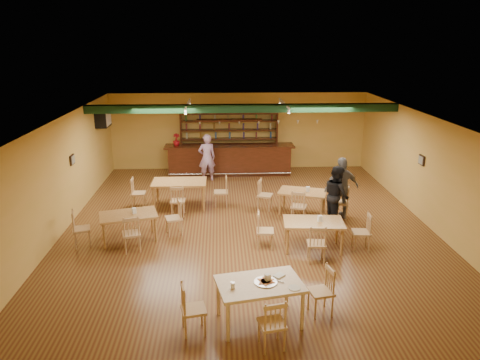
{
  "coord_description": "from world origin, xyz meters",
  "views": [
    {
      "loc": [
        -0.77,
        -11.87,
        5.01
      ],
      "look_at": [
        -0.2,
        0.6,
        1.15
      ],
      "focal_mm": 34.39,
      "sensor_mm": 36.0,
      "label": 1
    }
  ],
  "objects_px": {
    "dining_table_c": "(129,227)",
    "near_table": "(259,302)",
    "dining_table_b": "(302,202)",
    "dining_table_a": "(180,194)",
    "bar_counter": "(230,160)",
    "patron_right_a": "(336,195)",
    "patron_bar": "(207,158)",
    "dining_table_d": "(313,235)"
  },
  "relations": [
    {
      "from": "dining_table_c",
      "to": "near_table",
      "type": "bearing_deg",
      "value": -66.45
    },
    {
      "from": "dining_table_b",
      "to": "dining_table_a",
      "type": "bearing_deg",
      "value": -172.43
    },
    {
      "from": "dining_table_a",
      "to": "dining_table_c",
      "type": "relative_size",
      "value": 1.15
    },
    {
      "from": "bar_counter",
      "to": "patron_right_a",
      "type": "bearing_deg",
      "value": -60.56
    },
    {
      "from": "bar_counter",
      "to": "dining_table_c",
      "type": "relative_size",
      "value": 3.44
    },
    {
      "from": "dining_table_a",
      "to": "dining_table_b",
      "type": "xyz_separation_m",
      "value": [
        3.69,
        -0.73,
        -0.07
      ]
    },
    {
      "from": "dining_table_b",
      "to": "patron_bar",
      "type": "distance_m",
      "value": 4.53
    },
    {
      "from": "patron_right_a",
      "to": "patron_bar",
      "type": "bearing_deg",
      "value": 29.23
    },
    {
      "from": "dining_table_c",
      "to": "patron_right_a",
      "type": "bearing_deg",
      "value": -6.42
    },
    {
      "from": "dining_table_a",
      "to": "patron_bar",
      "type": "bearing_deg",
      "value": 73.94
    },
    {
      "from": "patron_bar",
      "to": "patron_right_a",
      "type": "xyz_separation_m",
      "value": [
        3.7,
        -4.24,
        -0.03
      ]
    },
    {
      "from": "near_table",
      "to": "patron_right_a",
      "type": "relative_size",
      "value": 0.91
    },
    {
      "from": "bar_counter",
      "to": "dining_table_d",
      "type": "xyz_separation_m",
      "value": [
        1.9,
        -6.69,
        -0.2
      ]
    },
    {
      "from": "dining_table_c",
      "to": "patron_bar",
      "type": "xyz_separation_m",
      "value": [
        1.89,
        5.12,
        0.51
      ]
    },
    {
      "from": "bar_counter",
      "to": "patron_right_a",
      "type": "height_order",
      "value": "patron_right_a"
    },
    {
      "from": "dining_table_b",
      "to": "patron_bar",
      "type": "relative_size",
      "value": 0.8
    },
    {
      "from": "bar_counter",
      "to": "near_table",
      "type": "distance_m",
      "value": 9.72
    },
    {
      "from": "bar_counter",
      "to": "near_table",
      "type": "relative_size",
      "value": 3.23
    },
    {
      "from": "bar_counter",
      "to": "dining_table_d",
      "type": "distance_m",
      "value": 6.96
    },
    {
      "from": "patron_bar",
      "to": "patron_right_a",
      "type": "bearing_deg",
      "value": 117.95
    },
    {
      "from": "near_table",
      "to": "patron_bar",
      "type": "xyz_separation_m",
      "value": [
        -1.15,
        8.89,
        0.46
      ]
    },
    {
      "from": "dining_table_a",
      "to": "dining_table_b",
      "type": "relative_size",
      "value": 1.19
    },
    {
      "from": "dining_table_b",
      "to": "dining_table_c",
      "type": "height_order",
      "value": "dining_table_c"
    },
    {
      "from": "dining_table_b",
      "to": "patron_bar",
      "type": "xyz_separation_m",
      "value": [
        -2.9,
        3.44,
        0.52
      ]
    },
    {
      "from": "dining_table_d",
      "to": "near_table",
      "type": "height_order",
      "value": "near_table"
    },
    {
      "from": "dining_table_a",
      "to": "near_table",
      "type": "xyz_separation_m",
      "value": [
        1.93,
        -6.18,
        -0.0
      ]
    },
    {
      "from": "near_table",
      "to": "dining_table_d",
      "type": "bearing_deg",
      "value": 50.71
    },
    {
      "from": "bar_counter",
      "to": "patron_right_a",
      "type": "relative_size",
      "value": 2.93
    },
    {
      "from": "dining_table_c",
      "to": "patron_right_a",
      "type": "xyz_separation_m",
      "value": [
        5.6,
        0.88,
        0.48
      ]
    },
    {
      "from": "dining_table_b",
      "to": "near_table",
      "type": "bearing_deg",
      "value": -89.06
    },
    {
      "from": "bar_counter",
      "to": "patron_bar",
      "type": "height_order",
      "value": "patron_bar"
    },
    {
      "from": "patron_bar",
      "to": "near_table",
      "type": "bearing_deg",
      "value": 84.19
    },
    {
      "from": "dining_table_c",
      "to": "near_table",
      "type": "relative_size",
      "value": 0.94
    },
    {
      "from": "dining_table_c",
      "to": "patron_right_a",
      "type": "relative_size",
      "value": 0.85
    },
    {
      "from": "dining_table_c",
      "to": "dining_table_d",
      "type": "height_order",
      "value": "dining_table_d"
    },
    {
      "from": "patron_right_a",
      "to": "near_table",
      "type": "bearing_deg",
      "value": 139.34
    },
    {
      "from": "dining_table_a",
      "to": "patron_bar",
      "type": "height_order",
      "value": "patron_bar"
    },
    {
      "from": "dining_table_b",
      "to": "dining_table_c",
      "type": "xyz_separation_m",
      "value": [
        -4.8,
        -1.68,
        0.01
      ]
    },
    {
      "from": "patron_bar",
      "to": "patron_right_a",
      "type": "relative_size",
      "value": 1.04
    },
    {
      "from": "dining_table_d",
      "to": "dining_table_b",
      "type": "bearing_deg",
      "value": 90.87
    },
    {
      "from": "dining_table_d",
      "to": "patron_right_a",
      "type": "xyz_separation_m",
      "value": [
        0.96,
        1.62,
        0.47
      ]
    },
    {
      "from": "bar_counter",
      "to": "patron_right_a",
      "type": "distance_m",
      "value": 5.82
    }
  ]
}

